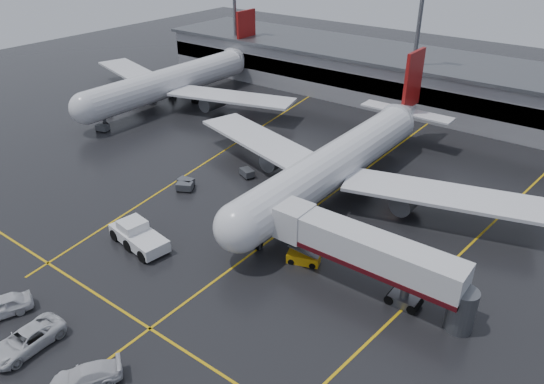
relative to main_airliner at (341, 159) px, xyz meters
The scene contains 21 objects.
ground 10.57m from the main_airliner, 90.00° to the right, with size 220.00×220.00×0.00m, color black.
apron_line_centre 10.57m from the main_airliner, 90.00° to the right, with size 0.25×90.00×0.02m, color gold.
apron_line_stop 31.98m from the main_airliner, 90.00° to the right, with size 60.00×0.25×0.02m, color gold.
apron_line_left 20.44m from the main_airliner, behind, with size 0.25×70.00×0.02m, color gold.
apron_line_right 18.49m from the main_airliner, ahead, with size 0.25×70.00×0.02m, color gold.
terminal 38.23m from the main_airliner, 90.00° to the left, with size 122.00×19.00×8.60m.
light_mast_left 56.34m from the main_airliner, 144.33° to the left, with size 3.00×1.20×25.45m.
light_mast_mid 34.26m from the main_airliner, 98.80° to the left, with size 3.00×1.20×25.45m.
main_airliner is the anchor object (origin of this frame).
second_airliner 43.68m from the main_airliner, 164.05° to the left, with size 48.80×45.60×14.10m.
jet_bridge 19.68m from the main_airliner, 52.90° to the right, with size 19.90×3.40×6.05m.
pushback_tractor 26.35m from the main_airliner, 114.24° to the right, with size 7.78×4.13×2.65m.
belt_loader 17.12m from the main_airliner, 71.96° to the right, with size 3.57×2.41×2.09m.
service_van_a 39.80m from the main_airliner, 99.06° to the right, with size 2.84×6.15×1.71m, color silver.
service_van_b 38.59m from the main_airliner, 88.97° to the right, with size 2.15×5.28×1.53m, color silver.
service_van_d 40.35m from the main_airliner, 107.04° to the right, with size 2.15×5.35×1.82m, color silver.
baggage_cart_a 20.16m from the main_airliner, 141.59° to the right, with size 2.38×2.11×1.12m.
baggage_cart_b 20.18m from the main_airliner, 145.04° to the right, with size 2.20×1.64×1.12m.
baggage_cart_c 13.02m from the main_airliner, 159.22° to the right, with size 2.34×1.94×1.12m.
baggage_cart_d 47.55m from the main_airliner, behind, with size 2.34×1.94×1.12m.
baggage_cart_e 41.54m from the main_airliner, behind, with size 2.28×1.81×1.12m.
Camera 1 is at (28.21, -41.92, 31.30)m, focal length 33.83 mm.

